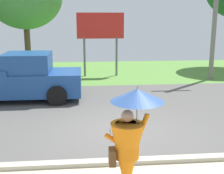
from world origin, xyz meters
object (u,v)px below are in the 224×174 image
utility_pole (216,1)px  roadside_billboard (100,30)px  monk_pedestrian (129,143)px  pickup_truck (17,78)px

utility_pole → roadside_billboard: (-5.84, 1.47, -1.53)m
monk_pedestrian → roadside_billboard: (0.16, 11.83, 1.47)m
roadside_billboard → monk_pedestrian: bearing=-90.8°
monk_pedestrian → utility_pole: bearing=69.2°
monk_pedestrian → pickup_truck: bearing=125.3°
pickup_truck → utility_pole: bearing=22.4°
monk_pedestrian → utility_pole: utility_pole is taller
utility_pole → roadside_billboard: size_ratio=2.23×
pickup_truck → roadside_billboard: bearing=55.7°
utility_pole → monk_pedestrian: bearing=-120.1°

